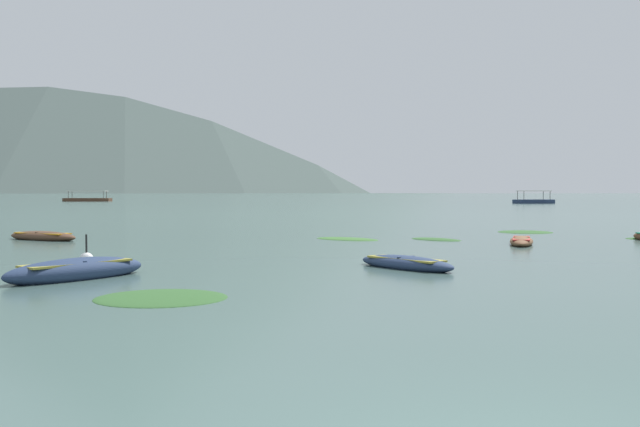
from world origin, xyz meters
TOP-DOWN VIEW (x-y plane):
  - ground_plane at (0.00, 1500.00)m, footprint 6000.00×6000.00m
  - mountain_2 at (-328.75, 1586.47)m, footprint 1532.65×1532.65m
  - rowboat_3 at (-6.79, 12.36)m, footprint 3.34×3.55m
  - rowboat_4 at (-12.17, 26.29)m, footprint 3.95×3.04m
  - rowboat_5 at (8.18, 22.22)m, footprint 2.07×3.52m
  - rowboat_6 at (1.77, 14.02)m, footprint 2.75×3.24m
  - ferry_0 at (45.80, 116.14)m, footprint 7.55×4.17m
  - ferry_1 at (-42.74, 149.90)m, footprint 10.06×3.65m
  - mooring_buoy at (-7.63, 16.39)m, footprint 0.42×0.42m
  - weed_patch_0 at (-4.22, 9.09)m, footprint 2.91×2.68m
  - weed_patch_1 at (1.42, 25.75)m, footprint 3.46×3.28m
  - weed_patch_2 at (11.43, 30.34)m, footprint 3.59×3.55m
  - weed_patch_3 at (5.36, 25.18)m, footprint 2.64×2.83m

SIDE VIEW (x-z plane):
  - ground_plane at x=0.00m, z-range 0.00..0.00m
  - weed_patch_0 at x=-4.22m, z-range -0.07..0.07m
  - weed_patch_1 at x=1.42m, z-range -0.07..0.07m
  - weed_patch_2 at x=11.43m, z-range -0.07..0.07m
  - weed_patch_3 at x=5.36m, z-range -0.07..0.07m
  - mooring_buoy at x=-7.63m, z-range -0.39..0.58m
  - rowboat_5 at x=8.18m, z-range -0.08..0.34m
  - rowboat_6 at x=1.77m, z-range -0.08..0.37m
  - rowboat_4 at x=-12.17m, z-range -0.09..0.40m
  - rowboat_3 at x=-6.79m, z-range -0.12..0.52m
  - ferry_1 at x=-42.74m, z-range -0.82..1.71m
  - ferry_0 at x=45.80m, z-range -0.82..1.72m
  - mountain_2 at x=-328.75m, z-range 0.00..580.46m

